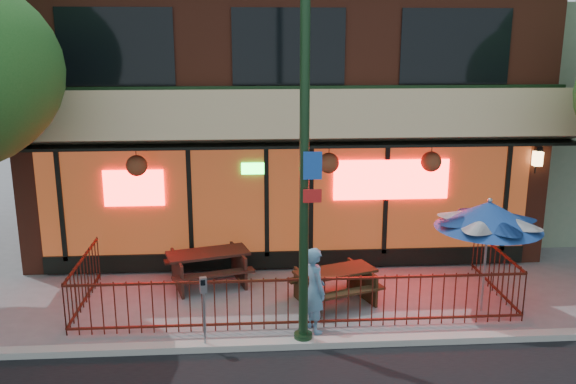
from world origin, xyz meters
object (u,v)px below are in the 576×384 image
picnic_table_left (208,263)px  parking_meter_near (204,301)px  picnic_table_right (335,281)px  patio_umbrella (489,215)px  pedestrian (314,290)px  street_light (304,167)px

picnic_table_left → parking_meter_near: (0.11, -2.88, 0.41)m
picnic_table_right → patio_umbrella: 3.23m
picnic_table_right → patio_umbrella: size_ratio=0.85×
pedestrian → parking_meter_near: bearing=85.0°
street_light → picnic_table_left: size_ratio=3.47×
pedestrian → parking_meter_near: pedestrian is taller
patio_umbrella → picnic_table_right: bearing=168.1°
picnic_table_left → patio_umbrella: (5.39, -1.70, 1.46)m
patio_umbrella → pedestrian: bearing=-169.9°
pedestrian → street_light: bearing=132.3°
picnic_table_left → parking_meter_near: 2.91m
picnic_table_right → patio_umbrella: patio_umbrella is taller
picnic_table_left → picnic_table_right: bearing=-23.2°
picnic_table_right → pedestrian: (-0.55, -1.19, 0.34)m
street_light → picnic_table_right: bearing=64.8°
picnic_table_left → patio_umbrella: 5.84m
picnic_table_left → street_light: bearing=-57.4°
picnic_table_right → pedestrian: pedestrian is taller
street_light → picnic_table_left: (-1.79, 2.80, -2.67)m
street_light → pedestrian: bearing=64.0°
picnic_table_left → parking_meter_near: parking_meter_near is taller
patio_umbrella → pedestrian: size_ratio=1.44×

